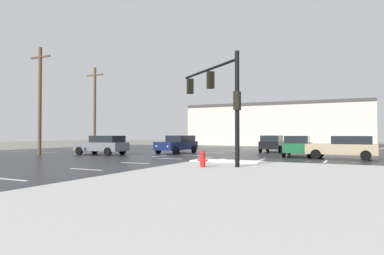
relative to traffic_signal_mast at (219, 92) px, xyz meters
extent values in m
plane|color=slate|center=(-5.22, 5.73, -3.96)|extent=(120.00, 120.00, 0.00)
cube|color=#232326|center=(-5.22, 5.73, -3.95)|extent=(44.00, 44.00, 0.02)
cube|color=#B2B2AD|center=(6.78, -6.27, -3.89)|extent=(18.00, 18.00, 0.14)
cube|color=white|center=(-0.22, 1.73, -3.79)|extent=(4.00, 1.60, 0.06)
cube|color=silver|center=(-5.22, -8.27, -3.94)|extent=(2.00, 0.15, 0.01)
cube|color=silver|center=(-5.22, -4.27, -3.94)|extent=(2.00, 0.15, 0.01)
cube|color=silver|center=(-5.22, -0.27, -3.94)|extent=(2.00, 0.15, 0.01)
cube|color=silver|center=(-5.22, 3.73, -3.94)|extent=(2.00, 0.15, 0.01)
cube|color=silver|center=(-5.22, 7.73, -3.94)|extent=(2.00, 0.15, 0.01)
cube|color=silver|center=(-5.22, 11.73, -3.94)|extent=(2.00, 0.15, 0.01)
cube|color=silver|center=(-5.22, 15.73, -3.94)|extent=(2.00, 0.15, 0.01)
cube|color=silver|center=(-5.22, 19.73, -3.94)|extent=(2.00, 0.15, 0.01)
cube|color=silver|center=(-5.22, 23.73, -3.94)|extent=(2.00, 0.15, 0.01)
cube|color=silver|center=(-23.22, 5.73, -3.94)|extent=(0.15, 2.00, 0.01)
cube|color=silver|center=(-19.22, 5.73, -3.94)|extent=(0.15, 2.00, 0.01)
cube|color=silver|center=(-15.22, 5.73, -3.94)|extent=(0.15, 2.00, 0.01)
cube|color=silver|center=(-11.22, 5.73, -3.94)|extent=(0.15, 2.00, 0.01)
cube|color=silver|center=(-7.22, 5.73, -3.94)|extent=(0.15, 2.00, 0.01)
cube|color=silver|center=(-3.22, 5.73, -3.94)|extent=(0.15, 2.00, 0.01)
cube|color=silver|center=(0.78, 5.73, -3.94)|extent=(0.15, 2.00, 0.01)
cube|color=silver|center=(4.78, 5.73, -3.94)|extent=(0.15, 2.00, 0.01)
cube|color=silver|center=(-1.72, 1.73, -3.94)|extent=(0.45, 7.00, 0.01)
cylinder|color=black|center=(1.36, -1.09, -1.01)|extent=(0.22, 0.22, 5.62)
cylinder|color=black|center=(-0.99, 0.79, 1.40)|extent=(4.79, 3.88, 0.14)
cube|color=black|center=(-0.75, 0.60, 0.78)|extent=(0.44, 0.46, 0.95)
sphere|color=red|center=(-0.88, 0.70, 1.06)|extent=(0.20, 0.20, 0.20)
cube|color=black|center=(-2.87, 2.30, 0.78)|extent=(0.44, 0.46, 0.95)
sphere|color=red|center=(-3.00, 2.40, 1.06)|extent=(0.20, 0.20, 0.20)
cube|color=black|center=(1.36, -1.09, -0.62)|extent=(0.28, 0.36, 0.90)
cylinder|color=red|center=(-0.10, -1.92, -3.52)|extent=(0.26, 0.26, 0.60)
sphere|color=red|center=(-0.10, -1.92, -3.15)|extent=(0.25, 0.25, 0.25)
cylinder|color=red|center=(-0.28, -1.92, -3.49)|extent=(0.12, 0.11, 0.11)
cylinder|color=red|center=(0.08, -1.92, -3.49)|extent=(0.12, 0.11, 0.11)
cube|color=beige|center=(-4.53, 35.54, -1.04)|extent=(26.65, 8.00, 5.85)
cube|color=#3F3D3A|center=(-4.53, 35.54, 2.14)|extent=(26.65, 8.00, 0.50)
cube|color=black|center=(-0.70, 15.89, -3.26)|extent=(1.88, 4.53, 0.70)
cube|color=black|center=(-0.69, 15.21, -2.64)|extent=(1.70, 2.51, 0.55)
cylinder|color=black|center=(-1.63, 17.40, -3.61)|extent=(0.23, 0.66, 0.66)
cylinder|color=black|center=(0.17, 17.43, -3.61)|extent=(0.23, 0.66, 0.66)
cylinder|color=black|center=(-1.57, 14.34, -3.61)|extent=(0.23, 0.66, 0.66)
cylinder|color=black|center=(0.23, 14.37, -3.61)|extent=(0.23, 0.66, 0.66)
sphere|color=white|center=(-1.32, 18.08, -3.26)|extent=(0.18, 0.18, 0.18)
sphere|color=white|center=(-0.17, 18.10, -3.26)|extent=(0.18, 0.18, 0.18)
cube|color=tan|center=(5.55, 8.73, -3.26)|extent=(4.58, 2.01, 0.70)
cube|color=black|center=(6.23, 8.70, -2.64)|extent=(2.55, 1.77, 0.55)
cylinder|color=black|center=(3.98, 7.90, -3.61)|extent=(0.67, 0.25, 0.66)
cylinder|color=black|center=(4.07, 9.70, -3.61)|extent=(0.67, 0.25, 0.66)
cylinder|color=black|center=(7.04, 7.76, -3.61)|extent=(0.67, 0.25, 0.66)
cylinder|color=black|center=(7.12, 9.56, -3.61)|extent=(0.67, 0.25, 0.66)
sphere|color=white|center=(3.33, 8.26, -3.26)|extent=(0.18, 0.18, 0.18)
sphere|color=white|center=(3.38, 9.41, -3.26)|extent=(0.18, 0.18, 0.18)
cube|color=#195933|center=(2.45, 10.44, -3.26)|extent=(2.04, 4.59, 0.70)
cube|color=black|center=(2.49, 9.76, -2.64)|extent=(1.78, 2.56, 0.55)
cylinder|color=black|center=(1.47, 11.92, -3.61)|extent=(0.25, 0.67, 0.66)
cylinder|color=black|center=(3.27, 12.01, -3.61)|extent=(0.25, 0.67, 0.66)
cylinder|color=black|center=(1.63, 8.86, -3.61)|extent=(0.25, 0.67, 0.66)
cylinder|color=black|center=(3.43, 8.96, -3.61)|extent=(0.25, 0.67, 0.66)
sphere|color=white|center=(1.76, 12.60, -3.26)|extent=(0.18, 0.18, 0.18)
sphere|color=white|center=(2.91, 12.66, -3.26)|extent=(0.18, 0.18, 0.18)
cube|color=#141E47|center=(-7.96, 9.79, -3.26)|extent=(2.15, 4.63, 0.70)
cube|color=black|center=(-7.91, 10.47, -2.64)|extent=(1.85, 2.60, 0.55)
cylinder|color=black|center=(-7.18, 8.20, -3.61)|extent=(0.27, 0.68, 0.66)
cylinder|color=black|center=(-8.98, 8.34, -3.61)|extent=(0.27, 0.68, 0.66)
cylinder|color=black|center=(-6.94, 11.25, -3.61)|extent=(0.27, 0.68, 0.66)
cylinder|color=black|center=(-8.74, 11.39, -3.61)|extent=(0.27, 0.68, 0.66)
sphere|color=white|center=(-7.56, 7.56, -3.26)|extent=(0.18, 0.18, 0.18)
sphere|color=white|center=(-8.71, 7.65, -3.26)|extent=(0.18, 0.18, 0.18)
cube|color=slate|center=(-12.61, 5.19, -3.26)|extent=(4.53, 1.88, 0.70)
cube|color=black|center=(-11.93, 5.18, -2.64)|extent=(2.50, 1.70, 0.55)
cylinder|color=black|center=(-14.15, 4.31, -3.61)|extent=(0.66, 0.23, 0.66)
cylinder|color=black|center=(-14.12, 6.11, -3.61)|extent=(0.66, 0.23, 0.66)
cylinder|color=black|center=(-11.09, 4.26, -3.61)|extent=(0.66, 0.23, 0.66)
cylinder|color=black|center=(-11.06, 6.06, -3.61)|extent=(0.66, 0.23, 0.66)
sphere|color=white|center=(-14.81, 4.65, -3.26)|extent=(0.18, 0.18, 0.18)
sphere|color=white|center=(-14.79, 5.80, -3.26)|extent=(0.18, 0.18, 0.18)
cylinder|color=brown|center=(-16.94, 2.73, 0.49)|extent=(0.28, 0.28, 8.91)
cube|color=brown|center=(-16.94, 2.73, 4.15)|extent=(2.20, 0.14, 0.14)
cylinder|color=brown|center=(-18.85, 11.29, 0.49)|extent=(0.28, 0.28, 8.90)
cube|color=brown|center=(-18.85, 11.29, 4.14)|extent=(2.20, 0.14, 0.14)
camera|label=1|loc=(6.60, -16.69, -2.23)|focal=31.63mm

